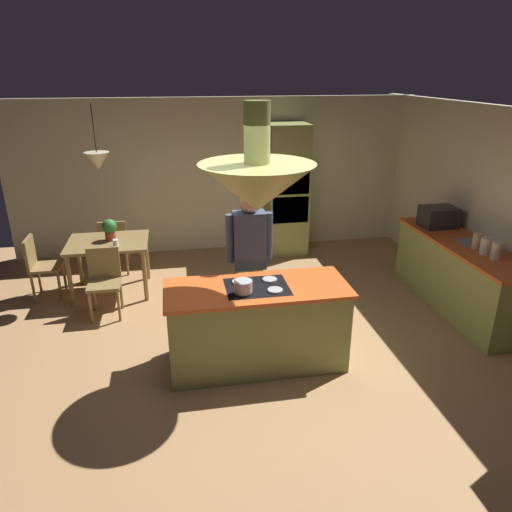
% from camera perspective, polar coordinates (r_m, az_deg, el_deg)
% --- Properties ---
extents(ground, '(8.16, 8.16, 0.00)m').
position_cam_1_polar(ground, '(5.41, -0.29, -11.54)').
color(ground, '#AD7F51').
extents(wall_back, '(6.80, 0.10, 2.55)m').
position_cam_1_polar(wall_back, '(8.12, -4.62, 9.62)').
color(wall_back, beige).
rests_on(wall_back, ground).
extents(wall_right, '(0.10, 7.20, 2.55)m').
position_cam_1_polar(wall_right, '(6.53, 28.39, 4.07)').
color(wall_right, beige).
rests_on(wall_right, ground).
extents(kitchen_island, '(1.88, 0.77, 0.93)m').
position_cam_1_polar(kitchen_island, '(5.00, 0.11, -8.39)').
color(kitchen_island, '#8C934C').
rests_on(kitchen_island, ground).
extents(counter_run_right, '(0.73, 2.32, 0.91)m').
position_cam_1_polar(counter_run_right, '(6.70, 23.42, -2.10)').
color(counter_run_right, '#8C934C').
rests_on(counter_run_right, ground).
extents(oven_tower, '(0.66, 0.62, 2.16)m').
position_cam_1_polar(oven_tower, '(7.96, 3.71, 7.94)').
color(oven_tower, '#8C934C').
rests_on(oven_tower, ground).
extents(dining_table, '(1.08, 0.85, 0.76)m').
position_cam_1_polar(dining_table, '(6.82, -17.40, 0.90)').
color(dining_table, olive).
rests_on(dining_table, ground).
extents(person_at_island, '(0.53, 0.23, 1.72)m').
position_cam_1_polar(person_at_island, '(5.35, -0.80, 0.08)').
color(person_at_island, tan).
rests_on(person_at_island, ground).
extents(range_hood, '(1.10, 1.10, 1.00)m').
position_cam_1_polar(range_hood, '(4.44, 0.12, 8.62)').
color(range_hood, '#8C934C').
extents(pendant_light_over_table, '(0.32, 0.32, 0.82)m').
position_cam_1_polar(pendant_light_over_table, '(6.51, -18.59, 10.85)').
color(pendant_light_over_table, beige).
extents(chair_facing_island, '(0.40, 0.40, 0.87)m').
position_cam_1_polar(chair_facing_island, '(6.28, -17.85, -2.47)').
color(chair_facing_island, olive).
rests_on(chair_facing_island, ground).
extents(chair_by_back_wall, '(0.40, 0.40, 0.87)m').
position_cam_1_polar(chair_by_back_wall, '(7.48, -16.76, 1.53)').
color(chair_by_back_wall, olive).
rests_on(chair_by_back_wall, ground).
extents(chair_at_corner, '(0.40, 0.40, 0.87)m').
position_cam_1_polar(chair_at_corner, '(7.06, -24.66, -0.78)').
color(chair_at_corner, olive).
rests_on(chair_at_corner, ground).
extents(potted_plant_on_table, '(0.20, 0.20, 0.30)m').
position_cam_1_polar(potted_plant_on_table, '(6.77, -17.27, 3.19)').
color(potted_plant_on_table, '#99382D').
rests_on(potted_plant_on_table, dining_table).
extents(cup_on_table, '(0.07, 0.07, 0.09)m').
position_cam_1_polar(cup_on_table, '(6.56, -16.59, 1.54)').
color(cup_on_table, white).
rests_on(cup_on_table, dining_table).
extents(canister_flour, '(0.10, 0.10, 0.21)m').
position_cam_1_polar(canister_flour, '(6.09, 26.98, 0.54)').
color(canister_flour, silver).
rests_on(canister_flour, counter_run_right).
extents(canister_sugar, '(0.13, 0.13, 0.20)m').
position_cam_1_polar(canister_sugar, '(6.22, 26.03, 1.10)').
color(canister_sugar, silver).
rests_on(canister_sugar, counter_run_right).
extents(canister_tea, '(0.10, 0.10, 0.20)m').
position_cam_1_polar(canister_tea, '(6.36, 25.11, 1.64)').
color(canister_tea, '#E0B78C').
rests_on(canister_tea, counter_run_right).
extents(microwave_on_counter, '(0.46, 0.36, 0.28)m').
position_cam_1_polar(microwave_on_counter, '(7.05, 21.15, 4.43)').
color(microwave_on_counter, '#232326').
rests_on(microwave_on_counter, counter_run_right).
extents(cooking_pot_on_cooktop, '(0.18, 0.18, 0.12)m').
position_cam_1_polar(cooking_pot_on_cooktop, '(4.62, -1.56, -3.67)').
color(cooking_pot_on_cooktop, '#B2B2B7').
rests_on(cooking_pot_on_cooktop, kitchen_island).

